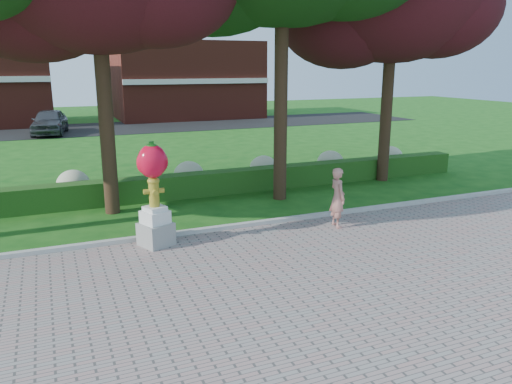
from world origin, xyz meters
TOP-DOWN VIEW (x-y plane):
  - ground at (0.00, 0.00)m, footprint 100.00×100.00m
  - walkway at (0.00, -4.00)m, footprint 40.00×14.00m
  - curb at (0.00, 3.00)m, footprint 40.00×0.18m
  - lawn_hedge at (0.00, 7.00)m, footprint 24.00×0.70m
  - hydrangea_row at (0.57, 8.00)m, footprint 20.10×1.10m
  - street at (0.00, 28.00)m, footprint 50.00×8.00m
  - building_right at (8.00, 34.00)m, footprint 12.00×8.00m
  - hydrant_sculpture at (-1.37, 2.50)m, footprint 0.94×0.94m
  - woman at (3.60, 2.01)m, footprint 0.45×0.64m
  - parked_car at (-3.40, 26.23)m, footprint 2.69×5.08m

SIDE VIEW (x-z plane):
  - ground at x=0.00m, z-range 0.00..0.00m
  - street at x=0.00m, z-range 0.00..0.02m
  - walkway at x=0.00m, z-range 0.00..0.04m
  - curb at x=0.00m, z-range 0.00..0.15m
  - lawn_hedge at x=0.00m, z-range 0.00..0.80m
  - hydrangea_row at x=0.57m, z-range 0.06..1.04m
  - parked_car at x=-3.40m, z-range 0.02..1.67m
  - woman at x=3.60m, z-range 0.04..1.72m
  - hydrant_sculpture at x=-1.37m, z-range 0.12..2.75m
  - building_right at x=8.00m, z-range 0.00..6.40m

